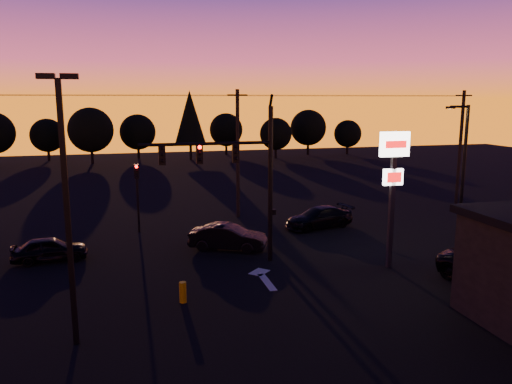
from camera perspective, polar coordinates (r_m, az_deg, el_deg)
ground at (r=22.42m, az=0.73°, el=-11.26°), size 120.00×120.00×0.00m
lane_arrow at (r=24.04m, az=0.84°, el=-9.70°), size 1.20×3.10×0.01m
traffic_signal_mast at (r=24.90m, az=-1.87°, el=2.72°), size 6.79×0.52×8.58m
secondary_signal at (r=32.04m, az=-13.41°, el=0.45°), size 0.30×0.31×4.35m
parking_lot_light at (r=17.47m, az=-20.90°, el=-0.26°), size 1.25×0.30×9.14m
pylon_sign at (r=25.16m, az=15.42°, el=2.37°), size 1.50×0.28×6.80m
streetlight at (r=32.33m, az=22.53°, el=2.82°), size 1.55×0.35×8.00m
utility_pole_1 at (r=35.09m, az=-2.10°, el=4.46°), size 1.40×0.26×9.00m
utility_pole_2 at (r=42.71m, az=22.30°, el=4.78°), size 1.40×0.26×9.00m
power_wires at (r=34.89m, az=-2.14°, el=10.96°), size 36.00×1.22×0.07m
bollard at (r=21.33m, az=-8.36°, el=-11.28°), size 0.30×0.30×0.89m
tree_1 at (r=73.99m, az=-22.75°, el=5.99°), size 4.54×4.54×5.71m
tree_2 at (r=68.34m, az=-18.38°, el=6.74°), size 5.77×5.78×7.26m
tree_3 at (r=72.24m, az=-13.37°, el=6.68°), size 4.95×4.95×6.22m
tree_4 at (r=69.64m, az=-7.56°, el=8.53°), size 4.18×4.18×9.50m
tree_5 at (r=75.62m, az=-3.44°, el=7.11°), size 4.95×4.95×6.22m
tree_6 at (r=71.26m, az=2.28°, el=6.65°), size 4.54×4.54×5.71m
tree_7 at (r=75.97m, az=6.00°, el=7.32°), size 5.36×5.36×6.74m
tree_8 at (r=77.41m, az=10.44°, el=6.57°), size 4.12×4.12×5.19m
car_left at (r=28.26m, az=-22.50°, el=-6.05°), size 3.89×1.85×1.28m
car_mid at (r=28.12m, az=-3.21°, el=-5.17°), size 4.56×3.19×1.43m
car_right at (r=33.04m, az=7.21°, el=-2.90°), size 4.98×2.92×1.36m
suv_parked at (r=25.47m, az=26.19°, el=-7.88°), size 4.80×5.95×1.51m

